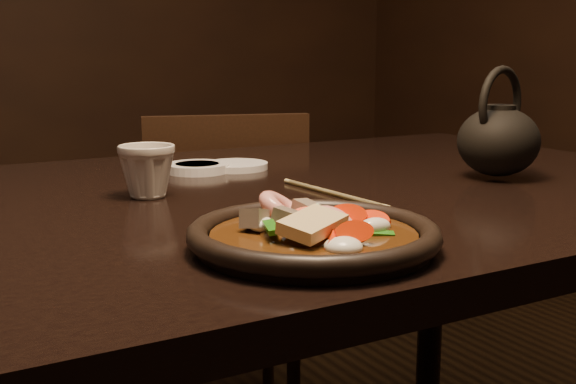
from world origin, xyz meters
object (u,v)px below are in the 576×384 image
table (225,248)px  chair (222,264)px  plate (314,236)px  tea_cup (147,169)px  teapot (499,138)px

table → chair: bearing=65.9°
chair → plate: size_ratio=3.10×
tea_cup → plate: bearing=-80.2°
table → teapot: size_ratio=9.17×
table → chair: size_ratio=1.97×
plate → chair: bearing=71.0°
chair → tea_cup: bearing=73.9°
plate → table: bearing=82.7°
chair → teapot: bearing=119.4°
chair → tea_cup: 0.77m
chair → tea_cup: (-0.38, -0.58, 0.35)m
table → chair: (0.28, 0.62, -0.23)m
tea_cup → table: bearing=-23.7°
chair → tea_cup: size_ratio=10.28×
table → teapot: bearing=-11.7°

